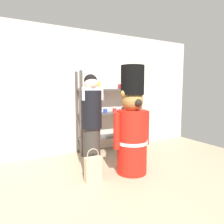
# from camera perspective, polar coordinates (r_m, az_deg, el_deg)

# --- Properties ---
(ground_plane) EXTENTS (6.40, 6.40, 0.00)m
(ground_plane) POSITION_cam_1_polar(r_m,az_deg,el_deg) (2.66, 3.60, -24.10)
(ground_plane) COLOR tan
(back_wall) EXTENTS (6.40, 0.12, 2.60)m
(back_wall) POSITION_cam_1_polar(r_m,az_deg,el_deg) (4.32, -11.72, 5.57)
(back_wall) COLOR silver
(back_wall) RESTS_ON ground_plane
(merchandise_shelf) EXTENTS (1.49, 0.35, 1.73)m
(merchandise_shelf) POSITION_cam_1_polar(r_m,az_deg,el_deg) (4.45, -0.55, 0.12)
(merchandise_shelf) COLOR #4C4742
(merchandise_shelf) RESTS_ON ground_plane
(teddy_bear_guard) EXTENTS (0.66, 0.51, 1.72)m
(teddy_bear_guard) POSITION_cam_1_polar(r_m,az_deg,el_deg) (3.23, 5.70, -4.11)
(teddy_bear_guard) COLOR red
(teddy_bear_guard) RESTS_ON ground_plane
(person_shopper) EXTENTS (0.34, 0.32, 1.58)m
(person_shopper) POSITION_cam_1_polar(r_m,az_deg,el_deg) (3.14, -5.85, -3.09)
(person_shopper) COLOR #38332D
(person_shopper) RESTS_ON ground_plane
(shopping_bag) EXTENTS (0.25, 0.11, 0.50)m
(shopping_bag) POSITION_cam_1_polar(r_m,az_deg,el_deg) (3.08, -5.42, -15.74)
(shopping_bag) COLOR #C1AD89
(shopping_bag) RESTS_ON ground_plane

